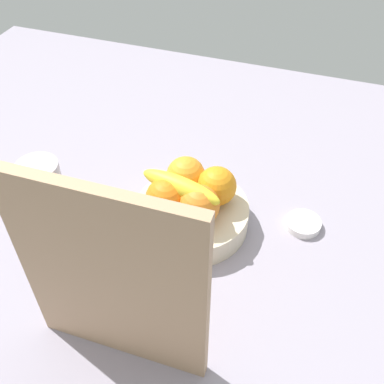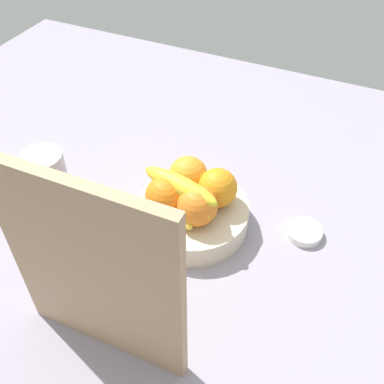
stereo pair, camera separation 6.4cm
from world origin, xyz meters
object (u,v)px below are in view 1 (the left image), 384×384
fruit_bowl (192,215)px  orange_front_right (186,176)px  thermos_tumbler (45,196)px  orange_center (166,198)px  orange_back_left (199,205)px  cutting_board (112,283)px  banana_bunch (180,194)px  jar_lid (303,224)px  orange_front_left (217,186)px

fruit_bowl → orange_front_right: 8.26cm
thermos_tumbler → orange_front_right: bearing=-151.7°
orange_center → orange_back_left: (-6.67, -0.15, 0.00)cm
orange_center → thermos_tumbler: (23.37, 6.04, -1.26)cm
orange_center → orange_back_left: same height
orange_center → cutting_board: cutting_board is taller
orange_back_left → banana_bunch: banana_bunch is taller
fruit_bowl → jar_lid: fruit_bowl is taller
orange_front_left → orange_back_left: same height
orange_front_left → orange_back_left: 6.41cm
jar_lid → cutting_board: bearing=56.9°
fruit_bowl → orange_front_left: size_ratio=2.90×
orange_center → jar_lid: bearing=-159.4°
orange_back_left → cutting_board: size_ratio=0.22×
orange_front_left → orange_back_left: size_ratio=1.00×
orange_front_right → orange_front_left: bearing=172.0°
orange_front_left → fruit_bowl: bearing=38.2°
orange_front_left → cutting_board: (5.69, 32.78, 8.82)cm
orange_front_right → jar_lid: (-24.81, -2.58, -8.36)cm
orange_front_left → orange_front_right: (6.82, -0.96, 0.00)cm
thermos_tumbler → fruit_bowl: bearing=-161.6°
banana_bunch → orange_front_right: bearing=-83.0°
cutting_board → banana_bunch: bearing=-89.8°
fruit_bowl → jar_lid: (-22.05, -6.74, -1.77)cm
fruit_bowl → orange_center: orange_center is taller
orange_back_left → orange_center: bearing=1.3°
fruit_bowl → thermos_tumbler: bearing=18.4°
orange_front_right → thermos_tumbler: (24.82, 13.36, -1.26)cm
orange_front_right → banana_bunch: (-0.68, 5.57, 0.21)cm
orange_back_left → fruit_bowl: bearing=-50.8°
orange_center → jar_lid: orange_center is taller
orange_front_left → orange_front_right: size_ratio=1.00×
orange_front_left → orange_back_left: (1.60, 6.21, 0.00)cm
thermos_tumbler → banana_bunch: bearing=-163.0°
fruit_bowl → orange_center: bearing=36.8°
orange_front_right → jar_lid: size_ratio=1.10×
cutting_board → thermos_tumbler: bearing=-38.8°
orange_front_left → jar_lid: 20.15cm
fruit_bowl → cutting_board: size_ratio=0.64×
banana_bunch → cutting_board: size_ratio=0.48×
fruit_bowl → orange_back_left: orange_back_left is taller
orange_back_left → banana_bunch: size_ratio=0.46×
orange_back_left → banana_bunch: 4.81cm
orange_front_right → fruit_bowl: bearing=123.6°
orange_back_left → jar_lid: bearing=-153.6°
fruit_bowl → banana_bunch: size_ratio=1.32×
orange_back_left → cutting_board: (4.09, 26.57, 8.82)cm
orange_center → fruit_bowl: bearing=-143.2°
fruit_bowl → thermos_tumbler: size_ratio=1.46×
orange_front_left → jar_lid: orange_front_left is taller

